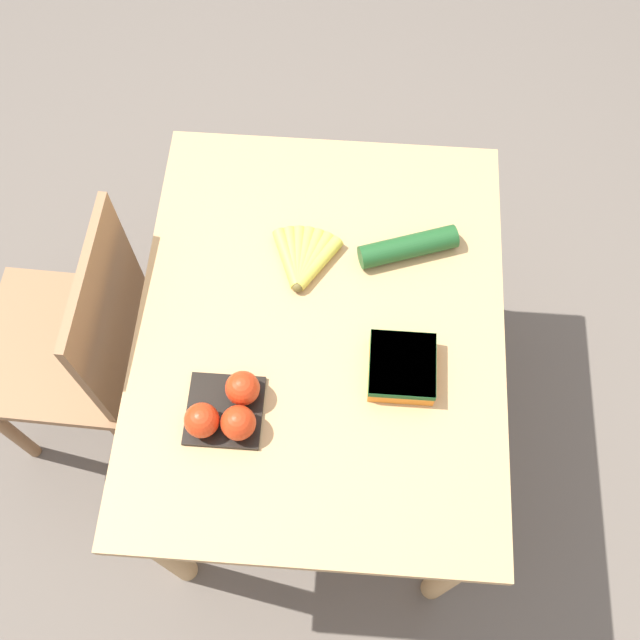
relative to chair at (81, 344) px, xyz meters
The scene contains 7 objects.
ground_plane 0.78m from the chair, 92.70° to the right, with size 12.00×12.00×0.00m, color #665B51.
dining_table 0.64m from the chair, 92.70° to the right, with size 1.03×0.81×0.74m.
chair is the anchor object (origin of this frame).
banana_bunch 0.65m from the chair, 77.44° to the right, with size 0.17×0.17×0.03m.
tomato_pack 0.60m from the chair, 119.37° to the right, with size 0.16×0.16×0.08m.
carrot_bag 0.87m from the chair, 98.94° to the right, with size 0.15×0.14×0.05m.
cucumber_near 0.88m from the chair, 78.05° to the right, with size 0.13×0.23×0.05m.
Camera 1 is at (-0.69, -0.05, 2.24)m, focal length 42.00 mm.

